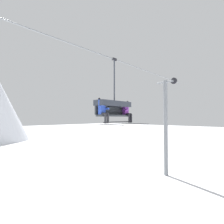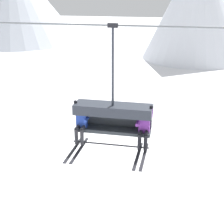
{
  "view_description": "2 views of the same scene",
  "coord_description": "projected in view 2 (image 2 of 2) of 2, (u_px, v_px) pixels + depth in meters",
  "views": [
    {
      "loc": [
        -5.07,
        -7.18,
        5.19
      ],
      "look_at": [
        1.97,
        -0.63,
        5.47
      ],
      "focal_mm": 28.0,
      "sensor_mm": 36.0,
      "label": 1
    },
    {
      "loc": [
        3.9,
        -10.15,
        9.4
      ],
      "look_at": [
        1.93,
        -0.69,
        5.81
      ],
      "focal_mm": 55.0,
      "sensor_mm": 36.0,
      "label": 2
    }
  ],
  "objects": [
    {
      "name": "mountain_peak_east",
      "position": [
        198.0,
        2.0,
        44.28
      ],
      "size": [
        14.04,
        14.04,
        14.77
      ],
      "color": "white",
      "rests_on": "ground_plane"
    },
    {
      "name": "chairlift_chair",
      "position": [
        113.0,
        113.0,
        10.27
      ],
      "size": [
        2.34,
        0.74,
        3.51
      ],
      "color": "#33383D"
    },
    {
      "name": "skier_purple",
      "position": [
        144.0,
        127.0,
        9.99
      ],
      "size": [
        0.48,
        1.7,
        1.34
      ],
      "color": "purple"
    },
    {
      "name": "skier_blue",
      "position": [
        81.0,
        122.0,
        10.36
      ],
      "size": [
        0.48,
        1.7,
        1.34
      ],
      "color": "#2847B7"
    },
    {
      "name": "lift_cable",
      "position": [
        68.0,
        24.0,
        9.55
      ],
      "size": [
        20.09,
        0.05,
        0.05
      ],
      "color": "slate"
    }
  ]
}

